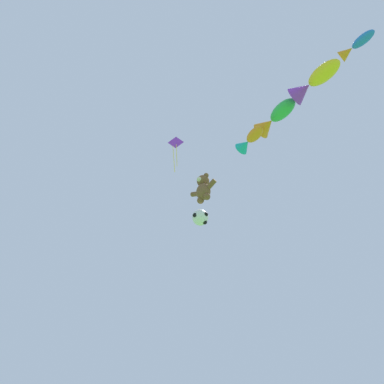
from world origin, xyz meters
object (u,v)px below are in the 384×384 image
Objects in this scene: teddy_bear_kite at (203,188)px; fish_kite_emerald at (274,118)px; fish_kite_tangerine at (250,140)px; soccer_ball_kite at (200,217)px; fish_kite_goldfin at (312,82)px; diamond_kite at (176,146)px; fish_kite_cobalt at (355,46)px.

teddy_bear_kite is 4.90m from fish_kite_emerald.
fish_kite_tangerine is at bearing 21.66° from teddy_bear_kite.
fish_kite_goldfin reaches higher than soccer_ball_kite.
fish_kite_emerald is at bearing 11.40° from soccer_ball_kite.
teddy_bear_kite is 0.70× the size of fish_kite_emerald.
fish_kite_tangerine is at bearing 15.35° from soccer_ball_kite.
teddy_bear_kite is at bearing -158.34° from fish_kite_tangerine.
diamond_kite reaches higher than soccer_ball_kite.
diamond_kite reaches higher than fish_kite_goldfin.
soccer_ball_kite is 9.66m from fish_kite_cobalt.
soccer_ball_kite is 0.29× the size of diamond_kite.
fish_kite_cobalt reaches higher than soccer_ball_kite.
fish_kite_emerald is (3.88, 1.05, 2.80)m from teddy_bear_kite.
soccer_ball_kite is 6.29m from diamond_kite.
diamond_kite is (-1.67, -0.30, 6.05)m from soccer_ball_kite.
fish_kite_cobalt is at bearing 3.93° from teddy_bear_kite.
fish_kite_emerald is (1.49, 0.10, 0.46)m from fish_kite_tangerine.
fish_kite_tangerine is 0.75× the size of fish_kite_emerald.
teddy_bear_kite is at bearing -176.07° from fish_kite_cobalt.
teddy_bear_kite is 8.72m from fish_kite_cobalt.
fish_kite_goldfin is at bearing -7.29° from fish_kite_tangerine.
fish_kite_emerald reaches higher than teddy_bear_kite.
fish_kite_cobalt is at bearing -6.57° from fish_kite_emerald.
fish_kite_tangerine is at bearing 172.71° from fish_kite_goldfin.
teddy_bear_kite is at bearing 3.21° from diamond_kite.
fish_kite_cobalt is (4.24, -0.49, 0.30)m from fish_kite_emerald.
fish_kite_emerald reaches higher than fish_kite_goldfin.
fish_kite_goldfin is 0.79× the size of diamond_kite.
diamond_kite is at bearing -176.79° from teddy_bear_kite.
diamond_kite is at bearing -168.94° from fish_kite_emerald.
fish_kite_tangerine is (2.40, 0.95, 2.33)m from teddy_bear_kite.
fish_kite_tangerine is (2.80, 0.77, 3.76)m from soccer_ball_kite.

